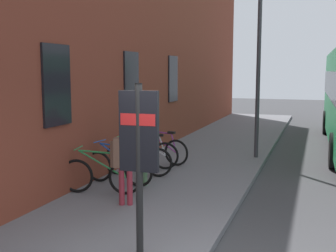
# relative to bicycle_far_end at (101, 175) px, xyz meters

# --- Properties ---
(ground) EXTENTS (60.00, 60.00, 0.00)m
(ground) POSITION_rel_bicycle_far_end_xyz_m (3.47, -3.83, -0.51)
(ground) COLOR #38383A
(sidewalk_pavement) EXTENTS (24.00, 3.50, 0.12)m
(sidewalk_pavement) POSITION_rel_bicycle_far_end_xyz_m (5.47, -1.08, -0.45)
(sidewalk_pavement) COLOR slate
(sidewalk_pavement) RESTS_ON ground
(station_facade) EXTENTS (22.00, 0.65, 9.19)m
(station_facade) POSITION_rel_bicycle_far_end_xyz_m (6.46, 0.97, 4.08)
(station_facade) COLOR brown
(station_facade) RESTS_ON ground
(bicycle_far_end) EXTENTS (0.53, 1.75, 0.97)m
(bicycle_far_end) POSITION_rel_bicycle_far_end_xyz_m (0.00, 0.00, 0.00)
(bicycle_far_end) COLOR black
(bicycle_far_end) RESTS_ON sidewalk_pavement
(bicycle_under_window) EXTENTS (0.48, 1.77, 0.97)m
(bicycle_under_window) POSITION_rel_bicycle_far_end_xyz_m (0.78, -0.01, 0.00)
(bicycle_under_window) COLOR black
(bicycle_under_window) RESTS_ON sidewalk_pavement
(bicycle_leaning_wall) EXTENTS (0.48, 1.77, 0.97)m
(bicycle_leaning_wall) POSITION_rel_bicycle_far_end_xyz_m (1.65, -0.10, 0.00)
(bicycle_leaning_wall) COLOR black
(bicycle_leaning_wall) RESTS_ON sidewalk_pavement
(bicycle_end_of_row) EXTENTS (0.51, 1.75, 0.97)m
(bicycle_end_of_row) POSITION_rel_bicycle_far_end_xyz_m (2.42, -0.00, 0.00)
(bicycle_end_of_row) COLOR black
(bicycle_end_of_row) RESTS_ON sidewalk_pavement
(bicycle_mid_rack) EXTENTS (0.49, 1.76, 0.97)m
(bicycle_mid_rack) POSITION_rel_bicycle_far_end_xyz_m (3.09, -0.14, 0.00)
(bicycle_mid_rack) COLOR black
(bicycle_mid_rack) RESTS_ON sidewalk_pavement
(transit_info_sign) EXTENTS (0.11, 0.55, 2.40)m
(transit_info_sign) POSITION_rel_bicycle_far_end_xyz_m (-2.44, -1.94, 1.21)
(transit_info_sign) COLOR black
(transit_info_sign) RESTS_ON sidewalk_pavement
(pedestrian_near_bus) EXTENTS (0.43, 0.58, 1.68)m
(pedestrian_near_bus) POSITION_rel_bicycle_far_end_xyz_m (0.93, -0.53, 0.64)
(pedestrian_near_bus) COLOR #4C724C
(pedestrian_near_bus) RESTS_ON sidewalk_pavement
(pedestrian_by_facade) EXTENTS (0.34, 0.56, 1.52)m
(pedestrian_by_facade) POSITION_rel_bicycle_far_end_xyz_m (-0.50, -0.80, 0.54)
(pedestrian_by_facade) COLOR maroon
(pedestrian_by_facade) RESTS_ON sidewalk_pavement
(street_lamp) EXTENTS (0.28, 0.28, 5.41)m
(street_lamp) POSITION_rel_bicycle_far_end_xyz_m (4.88, -2.53, 2.80)
(street_lamp) COLOR #333338
(street_lamp) RESTS_ON sidewalk_pavement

